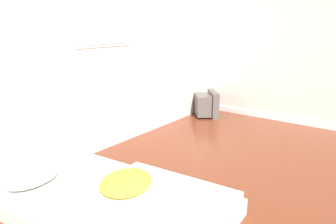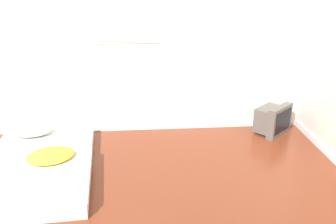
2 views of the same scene
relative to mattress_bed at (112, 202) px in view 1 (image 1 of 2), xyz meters
name	(u,v)px [view 1 (image 1 of 2)]	position (x,y,z in m)	size (l,w,h in m)	color
wall_back	(69,49)	(0.58, 1.20, 1.19)	(8.38, 0.08, 2.60)	silver
mattress_bed	(112,202)	(0.00, 0.00, 0.00)	(1.33, 2.05, 0.29)	silver
crt_tv	(207,104)	(3.09, 0.89, 0.10)	(0.58, 0.57, 0.43)	#56514C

